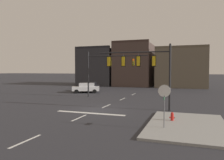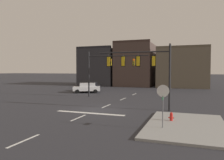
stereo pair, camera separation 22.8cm
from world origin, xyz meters
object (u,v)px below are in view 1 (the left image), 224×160
object	(u,v)px
signal_mast_far_side	(106,66)
car_lot_nearside	(86,88)
stop_sign	(164,96)
car_lot_middle	(90,86)
fire_hydrant	(172,118)
signal_mast_near_side	(144,65)

from	to	relation	value
signal_mast_far_side	car_lot_nearside	bearing A→B (deg)	139.00
stop_sign	car_lot_middle	size ratio (longest dim) A/B	0.63
fire_hydrant	car_lot_middle	bearing A→B (deg)	128.56
signal_mast_far_side	fire_hydrant	size ratio (longest dim) A/B	11.28
stop_sign	car_lot_nearside	bearing A→B (deg)	127.65
signal_mast_near_side	stop_sign	distance (m)	7.51
stop_sign	car_lot_middle	world-z (taller)	stop_sign
signal_mast_far_side	car_lot_nearside	world-z (taller)	signal_mast_far_side
signal_mast_far_side	fire_hydrant	xyz separation A→B (m)	(9.75, -12.23, -3.95)
car_lot_nearside	car_lot_middle	bearing A→B (deg)	102.63
stop_sign	signal_mast_far_side	bearing A→B (deg)	123.17
signal_mast_far_side	car_lot_middle	world-z (taller)	signal_mast_far_side
signal_mast_far_side	stop_sign	distance (m)	17.34
signal_mast_near_side	signal_mast_far_side	bearing A→B (deg)	131.51
car_lot_middle	fire_hydrant	distance (m)	24.91
signal_mast_near_side	car_lot_nearside	size ratio (longest dim) A/B	1.43
car_lot_nearside	car_lot_middle	size ratio (longest dim) A/B	1.06
car_lot_nearside	fire_hydrant	size ratio (longest dim) A/B	6.34
stop_sign	signal_mast_near_side	bearing A→B (deg)	111.29
stop_sign	car_lot_middle	distance (m)	26.47
signal_mast_near_side	car_lot_middle	world-z (taller)	signal_mast_near_side
stop_sign	fire_hydrant	size ratio (longest dim) A/B	3.77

